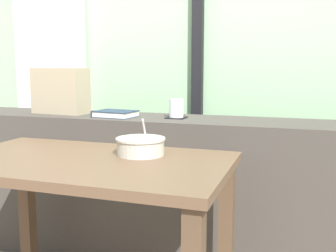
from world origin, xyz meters
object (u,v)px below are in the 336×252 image
object	(u,v)px
breakfast_table	(87,189)
juice_glass	(176,109)
soup_bowl	(141,146)
closed_book	(115,114)
coaster_square	(176,118)
throw_pillow	(61,91)

from	to	relation	value
breakfast_table	juice_glass	distance (m)	0.72
juice_glass	soup_bowl	world-z (taller)	juice_glass
breakfast_table	soup_bowl	xyz separation A→B (m)	(0.17, 0.13, 0.16)
closed_book	coaster_square	bearing A→B (deg)	8.62
coaster_square	throw_pillow	world-z (taller)	throw_pillow
soup_bowl	throw_pillow	bearing A→B (deg)	143.36
breakfast_table	coaster_square	world-z (taller)	coaster_square
breakfast_table	throw_pillow	size ratio (longest dim) A/B	3.44
throw_pillow	closed_book	bearing A→B (deg)	-7.96
breakfast_table	coaster_square	distance (m)	0.71
juice_glass	coaster_square	bearing A→B (deg)	180.00
coaster_square	juice_glass	xyz separation A→B (m)	(0.00, 0.00, 0.05)
juice_glass	throw_pillow	xyz separation A→B (m)	(-0.70, 0.00, 0.08)
throw_pillow	soup_bowl	bearing A→B (deg)	-36.64
closed_book	throw_pillow	distance (m)	0.39
juice_glass	throw_pillow	distance (m)	0.70
breakfast_table	soup_bowl	bearing A→B (deg)	37.03
throw_pillow	breakfast_table	bearing A→B (deg)	-50.73
throw_pillow	soup_bowl	size ratio (longest dim) A/B	1.61
throw_pillow	coaster_square	bearing A→B (deg)	-0.16
breakfast_table	closed_book	xyz separation A→B (m)	(-0.17, 0.61, 0.22)
juice_glass	soup_bowl	bearing A→B (deg)	-88.37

